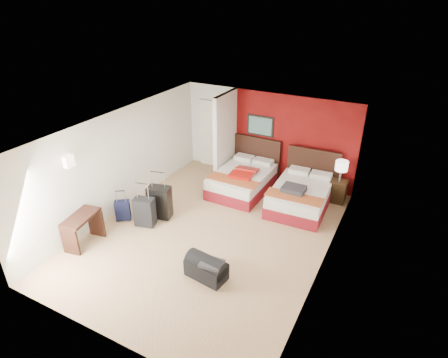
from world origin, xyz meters
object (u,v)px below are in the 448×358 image
Objects in this scene: desk at (83,230)px; suitcase_black at (160,203)px; duffel_bag at (206,269)px; suitcase_charcoal at (145,213)px; red_suitcase_open at (244,173)px; table_lamp at (341,171)px; bed_right at (300,197)px; bed_left at (242,181)px; nightstand at (338,191)px; suitcase_navy at (123,211)px.

suitcase_black is at bearing 53.43° from desk.
suitcase_charcoal is at bearing 165.45° from duffel_bag.
red_suitcase_open is 2.46m from table_lamp.
bed_right is at bearing -4.55° from red_suitcase_open.
bed_left is 2.18× the size of desk.
suitcase_charcoal is 2.32m from duffel_bag.
bed_left and bed_right have the same top height.
duffel_bag is (-1.56, -4.08, -0.66)m from table_lamp.
suitcase_black is 2.43m from duffel_bag.
suitcase_charcoal is at bearing -118.15° from suitcase_black.
red_suitcase_open is 0.91× the size of desk.
red_suitcase_open is 2.47m from nightstand.
suitcase_black is 0.46m from suitcase_charcoal.
suitcase_navy is at bearing 75.42° from desk.
suitcase_navy is 1.14m from desk.
suitcase_black is 1.83m from desk.
desk is at bearing -130.16° from suitcase_black.
suitcase_black is (-1.17, -2.11, 0.11)m from bed_left.
bed_left is at bearing -164.82° from table_lamp.
bed_left is 2.39× the size of red_suitcase_open.
suitcase_black reaches higher than red_suitcase_open.
table_lamp is at bearing 0.87° from suitcase_navy.
bed_right is 3.30× the size of nightstand.
red_suitcase_open is (-1.56, -0.01, 0.33)m from bed_right.
suitcase_navy is (-0.61, -0.07, -0.10)m from suitcase_charcoal.
red_suitcase_open is at bearing 43.87° from suitcase_black.
table_lamp is at bearing 41.85° from bed_right.
bed_left is 0.36m from red_suitcase_open.
red_suitcase_open is 1.00× the size of suitcase_black.
suitcase_black is (-2.83, -2.03, 0.11)m from bed_right.
bed_right is 1.07m from nightstand.
nightstand is 1.21× the size of suitcase_navy.
red_suitcase_open is at bearing -163.13° from nightstand.
desk is at bearing -124.61° from red_suitcase_open.
bed_left is 3.24m from suitcase_navy.
desk is at bearing -134.34° from suitcase_charcoal.
red_suitcase_open is at bearing 46.48° from suitcase_charcoal.
bed_left is 3.53m from duffel_bag.
duffel_bag is (-0.80, -3.33, -0.09)m from bed_right.
suitcase_charcoal is at bearing -139.09° from table_lamp.
red_suitcase_open is 2.83m from suitcase_charcoal.
desk reaches higher than red_suitcase_open.
table_lamp reaches higher than suitcase_navy.
duffel_bag is at bearing -82.02° from red_suitcase_open.
suitcase_charcoal is at bearing 49.50° from desk.
suitcase_black reaches higher than nightstand.
suitcase_navy is (-4.32, -3.28, -0.05)m from nightstand.
bed_right is at bearing 84.00° from duffel_bag.
suitcase_navy is at bearing -143.97° from nightstand.
bed_right is 3.98× the size of suitcase_navy.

